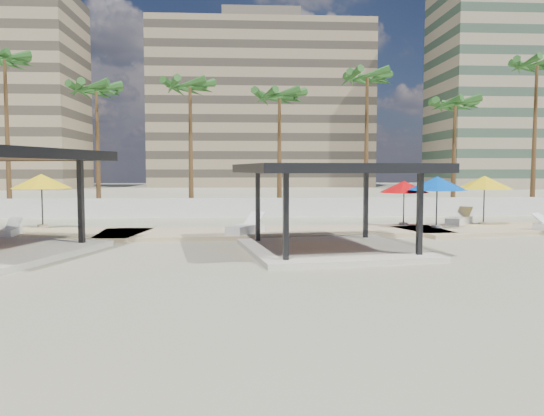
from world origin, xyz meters
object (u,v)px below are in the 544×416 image
(lounger_a, at_px, (10,231))
(lounger_b, at_px, (246,228))
(pavilion_central, at_px, (332,200))
(lounger_d, at_px, (459,220))
(umbrella_c, at_px, (404,187))

(lounger_a, bearing_deg, lounger_b, -95.41)
(pavilion_central, relative_size, lounger_b, 3.04)
(lounger_d, bearing_deg, lounger_a, 139.96)
(lounger_d, bearing_deg, pavilion_central, 174.54)
(lounger_b, relative_size, lounger_d, 1.09)
(pavilion_central, bearing_deg, lounger_d, 34.44)
(lounger_a, distance_m, lounger_b, 10.18)
(pavilion_central, relative_size, lounger_d, 3.32)
(lounger_a, xyz_separation_m, lounger_b, (10.18, 0.23, 0.04))
(lounger_a, bearing_deg, lounger_d, -87.62)
(umbrella_c, height_order, lounger_b, umbrella_c)
(pavilion_central, xyz_separation_m, lounger_b, (-3.07, 4.49, -1.52))
(pavilion_central, distance_m, umbrella_c, 9.15)
(pavilion_central, distance_m, lounger_a, 14.00)
(umbrella_c, relative_size, lounger_b, 1.35)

